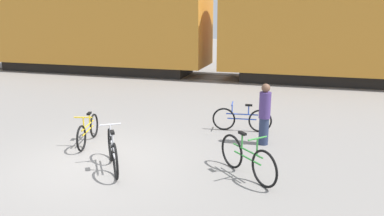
% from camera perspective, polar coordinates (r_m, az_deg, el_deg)
% --- Properties ---
extents(ground_plane, '(80.00, 80.00, 0.00)m').
position_cam_1_polar(ground_plane, '(8.95, -14.24, -8.01)').
color(ground_plane, gray).
extents(freight_train, '(27.16, 3.09, 5.45)m').
position_cam_1_polar(freight_train, '(19.52, 3.52, 12.98)').
color(freight_train, black).
rests_on(freight_train, ground_plane).
extents(rail_near, '(39.16, 0.07, 0.01)m').
position_cam_1_polar(rail_near, '(19.11, 2.91, 4.37)').
color(rail_near, '#4C4238').
rests_on(rail_near, ground_plane).
extents(rail_far, '(39.16, 0.07, 0.01)m').
position_cam_1_polar(rail_far, '(20.49, 3.85, 5.04)').
color(rail_far, '#4C4238').
rests_on(rail_far, ground_plane).
extents(bicycle_yellow, '(0.53, 1.69, 0.81)m').
position_cam_1_polar(bicycle_yellow, '(10.11, -15.57, -3.36)').
color(bicycle_yellow, black).
rests_on(bicycle_yellow, ground_plane).
extents(bicycle_silver, '(1.04, 1.52, 0.96)m').
position_cam_1_polar(bicycle_silver, '(8.36, -12.00, -6.53)').
color(bicycle_silver, black).
rests_on(bicycle_silver, ground_plane).
extents(bicycle_blue, '(1.70, 0.46, 0.83)m').
position_cam_1_polar(bicycle_blue, '(10.84, 7.60, -1.71)').
color(bicycle_blue, black).
rests_on(bicycle_blue, ground_plane).
extents(bicycle_green, '(1.37, 1.32, 0.95)m').
position_cam_1_polar(bicycle_green, '(7.90, 8.40, -7.63)').
color(bicycle_green, black).
rests_on(bicycle_green, ground_plane).
extents(person_in_purple, '(0.30, 0.30, 1.61)m').
position_cam_1_polar(person_in_purple, '(9.74, 10.99, -0.89)').
color(person_in_purple, '#283351').
rests_on(person_in_purple, ground_plane).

